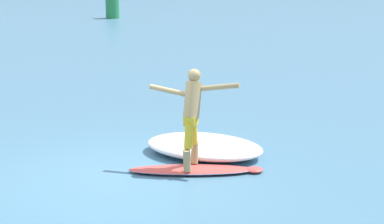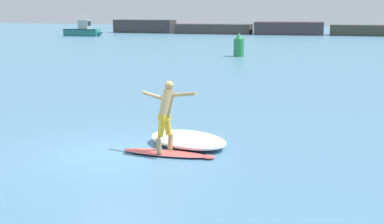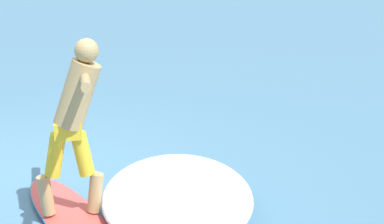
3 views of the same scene
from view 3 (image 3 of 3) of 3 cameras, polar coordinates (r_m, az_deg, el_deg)
The scene contains 4 objects.
ground_plane at distance 10.04m, azimuth -10.60°, elevation -4.15°, with size 200.00×200.00×0.00m, color teal.
surfboard at distance 8.88m, azimuth -7.47°, elevation -6.66°, with size 2.39×0.64×0.23m.
surfer at distance 8.54m, azimuth -7.29°, elevation -0.04°, with size 1.56×0.81×1.72m.
wave_foam_at_tail at distance 8.98m, azimuth -0.91°, elevation -5.41°, with size 2.72×2.35×0.33m.
Camera 3 is at (8.97, -2.57, 3.71)m, focal length 85.00 mm.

